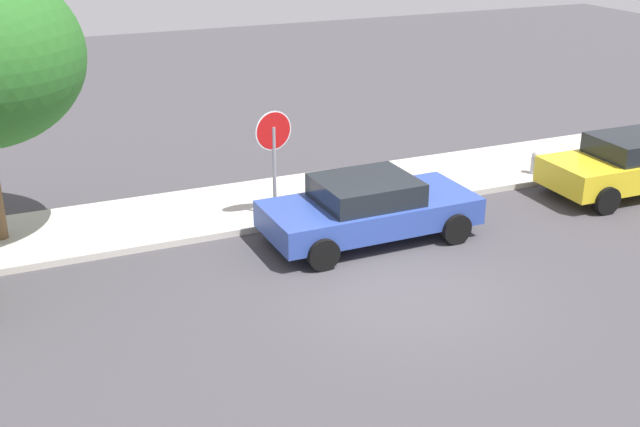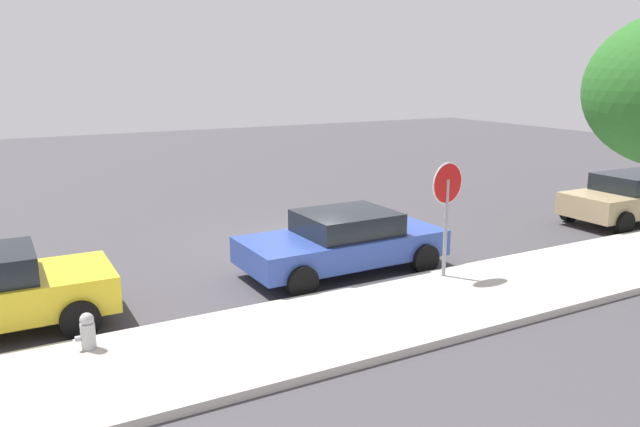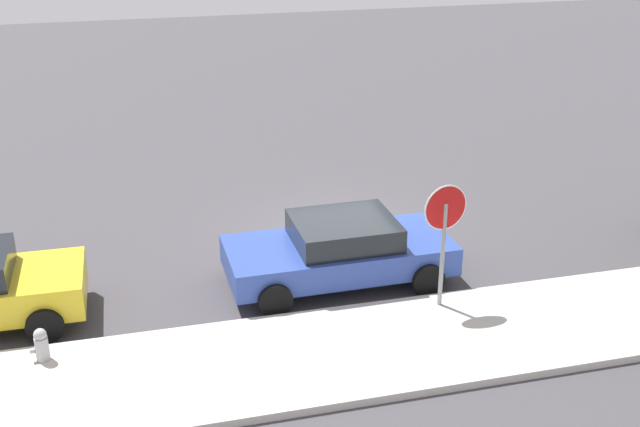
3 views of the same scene
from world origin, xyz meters
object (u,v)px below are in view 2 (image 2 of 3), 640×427
object	(u,v)px
parked_car_blue	(343,241)
parked_car_tan	(631,197)
stop_sign	(447,200)
fire_hydrant	(88,335)

from	to	relation	value
parked_car_blue	parked_car_tan	size ratio (longest dim) A/B	1.09
stop_sign	parked_car_blue	size ratio (longest dim) A/B	0.57
stop_sign	parked_car_tan	size ratio (longest dim) A/B	0.62
parked_car_blue	fire_hydrant	xyz separation A→B (m)	(5.49, 1.65, -0.32)
stop_sign	parked_car_tan	xyz separation A→B (m)	(-7.99, -1.46, -0.99)
stop_sign	parked_car_blue	bearing A→B (deg)	-47.43
fire_hydrant	parked_car_blue	bearing A→B (deg)	-163.28
parked_car_blue	parked_car_tan	world-z (taller)	parked_car_tan
parked_car_blue	fire_hydrant	size ratio (longest dim) A/B	6.15
stop_sign	fire_hydrant	distance (m)	7.07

